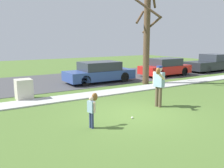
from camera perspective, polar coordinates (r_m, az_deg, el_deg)
name	(u,v)px	position (r m, az deg, el deg)	size (l,w,h in m)	color
ground_plane	(92,96)	(12.20, -4.74, -2.74)	(48.00, 48.00, 0.00)	#4C6B2D
sidewalk_strip	(91,95)	(12.28, -4.96, -2.51)	(36.00, 1.20, 0.06)	#B2B2AD
road_surface	(57,81)	(16.81, -12.76, 0.68)	(36.00, 6.80, 0.02)	#424244
person_adult	(159,82)	(10.11, 10.83, 0.55)	(0.67, 0.73, 1.70)	brown
person_child	(92,106)	(7.71, -4.61, -5.18)	(0.45, 0.48, 1.07)	navy
baseball	(132,118)	(8.72, 4.72, -7.81)	(0.07, 0.07, 0.07)	white
utility_cabinet	(24,89)	(12.04, -19.83, -1.18)	(0.72, 0.71, 0.95)	beige
street_tree_near	(147,36)	(15.35, 8.10, 11.04)	(1.85, 1.89, 5.61)	brown
parked_wagon_blue	(99,72)	(15.89, -2.93, 2.75)	(4.50, 1.80, 1.33)	#2D478C
parked_hatchback_red	(165,67)	(19.25, 12.25, 3.84)	(4.00, 1.75, 1.33)	red
parked_pickup_dark	(211,63)	(23.40, 22.09, 4.46)	(5.20, 1.95, 1.48)	#23282D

